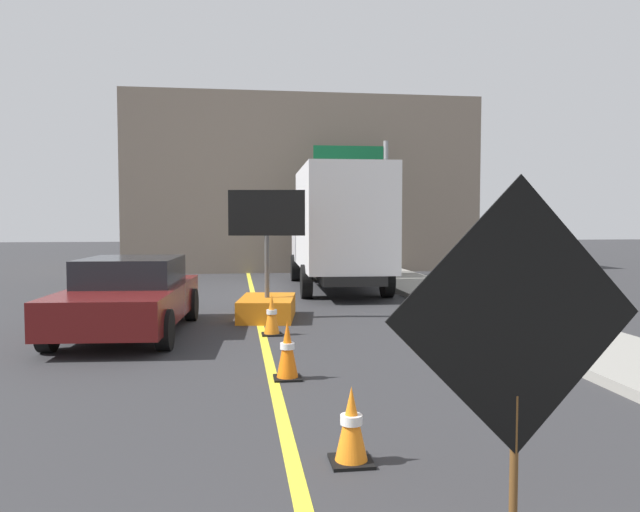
# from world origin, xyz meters

# --- Properties ---
(lane_center_stripe) EXTENTS (0.14, 36.00, 0.01)m
(lane_center_stripe) POSITION_xyz_m (0.00, 6.00, 0.00)
(lane_center_stripe) COLOR yellow
(lane_center_stripe) RESTS_ON ground
(roadwork_sign) EXTENTS (1.63, 0.21, 2.33)m
(roadwork_sign) POSITION_xyz_m (1.15, 2.39, 1.47)
(roadwork_sign) COLOR #593819
(roadwork_sign) RESTS_ON ground
(arrow_board_trailer) EXTENTS (1.59, 1.94, 2.70)m
(arrow_board_trailer) POSITION_xyz_m (0.18, 11.91, 0.48)
(arrow_board_trailer) COLOR orange
(arrow_board_trailer) RESTS_ON ground
(box_truck) EXTENTS (2.65, 7.44, 3.54)m
(box_truck) POSITION_xyz_m (2.53, 17.03, 1.89)
(box_truck) COLOR black
(box_truck) RESTS_ON ground
(pickup_car) EXTENTS (2.28, 4.60, 1.38)m
(pickup_car) POSITION_xyz_m (-2.39, 10.54, 0.70)
(pickup_car) COLOR #591414
(pickup_car) RESTS_ON ground
(highway_guide_sign) EXTENTS (2.79, 0.18, 5.00)m
(highway_guide_sign) POSITION_xyz_m (4.28, 21.40, 3.42)
(highway_guide_sign) COLOR gray
(highway_guide_sign) RESTS_ON ground
(far_building_block) EXTENTS (14.23, 8.88, 7.06)m
(far_building_block) POSITION_xyz_m (2.30, 27.46, 3.53)
(far_building_block) COLOR gray
(far_building_block) RESTS_ON ground
(traffic_cone_near_sign) EXTENTS (0.36, 0.36, 0.66)m
(traffic_cone_near_sign) POSITION_xyz_m (0.50, 4.09, 0.33)
(traffic_cone_near_sign) COLOR black
(traffic_cone_near_sign) RESTS_ON ground
(traffic_cone_mid_lane) EXTENTS (0.36, 0.36, 0.77)m
(traffic_cone_mid_lane) POSITION_xyz_m (0.19, 6.93, 0.38)
(traffic_cone_mid_lane) COLOR black
(traffic_cone_mid_lane) RESTS_ON ground
(traffic_cone_far_lane) EXTENTS (0.36, 0.36, 0.74)m
(traffic_cone_far_lane) POSITION_xyz_m (0.16, 10.03, 0.37)
(traffic_cone_far_lane) COLOR black
(traffic_cone_far_lane) RESTS_ON ground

